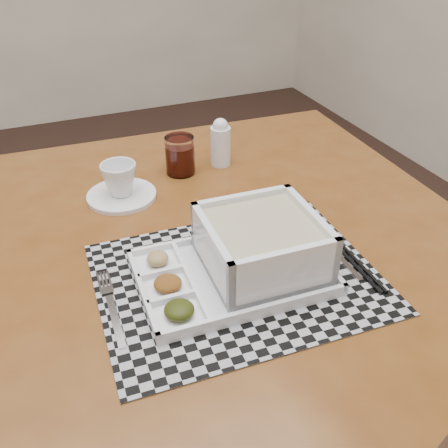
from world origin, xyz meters
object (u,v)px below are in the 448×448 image
(dining_table, at_px, (209,271))
(juice_glass, at_px, (180,157))
(serving_tray, at_px, (253,253))
(creamer_bottle, at_px, (220,143))
(cup, at_px, (120,179))

(dining_table, bearing_deg, juice_glass, 81.93)
(juice_glass, bearing_deg, serving_tray, -90.67)
(juice_glass, height_order, creamer_bottle, creamer_bottle)
(dining_table, distance_m, creamer_bottle, 0.34)
(dining_table, relative_size, serving_tray, 3.35)
(serving_tray, bearing_deg, creamer_bottle, 75.08)
(serving_tray, bearing_deg, dining_table, 105.29)
(dining_table, height_order, juice_glass, juice_glass)
(dining_table, relative_size, cup, 14.36)
(creamer_bottle, bearing_deg, cup, -165.84)
(serving_tray, distance_m, cup, 0.37)
(dining_table, height_order, cup, cup)
(creamer_bottle, bearing_deg, juice_glass, -177.39)
(juice_glass, xyz_separation_m, creamer_bottle, (0.10, 0.00, 0.02))
(creamer_bottle, bearing_deg, serving_tray, -104.92)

